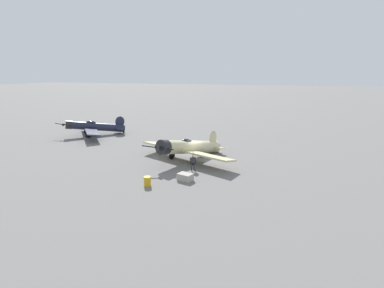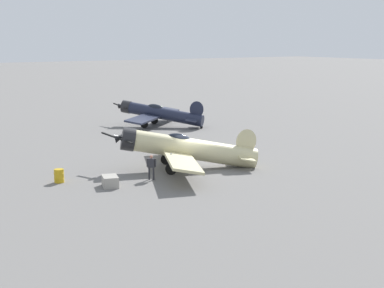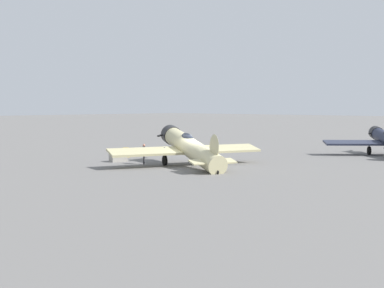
{
  "view_description": "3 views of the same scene",
  "coord_description": "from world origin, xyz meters",
  "px_view_note": "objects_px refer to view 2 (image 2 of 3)",
  "views": [
    {
      "loc": [
        32.84,
        10.01,
        10.09
      ],
      "look_at": [
        0.0,
        -0.0,
        1.8
      ],
      "focal_mm": 28.32,
      "sensor_mm": 36.0,
      "label": 1
    },
    {
      "loc": [
        22.33,
        34.07,
        9.19
      ],
      "look_at": [
        0.0,
        -0.0,
        1.8
      ],
      "focal_mm": 54.22,
      "sensor_mm": 36.0,
      "label": 2
    },
    {
      "loc": [
        -25.85,
        28.54,
        4.79
      ],
      "look_at": [
        0.0,
        -0.0,
        1.8
      ],
      "focal_mm": 46.31,
      "sensor_mm": 36.0,
      "label": 3
    }
  ],
  "objects_px": {
    "ground_crew_mechanic": "(151,165)",
    "airplane_mid_apron": "(159,113)",
    "airplane_foreground": "(185,149)",
    "equipment_crate": "(110,181)",
    "fuel_drum": "(59,176)"
  },
  "relations": [
    {
      "from": "ground_crew_mechanic",
      "to": "airplane_mid_apron",
      "type": "bearing_deg",
      "value": 15.55
    },
    {
      "from": "airplane_foreground",
      "to": "ground_crew_mechanic",
      "type": "height_order",
      "value": "airplane_foreground"
    },
    {
      "from": "airplane_foreground",
      "to": "equipment_crate",
      "type": "bearing_deg",
      "value": 39.28
    },
    {
      "from": "fuel_drum",
      "to": "airplane_mid_apron",
      "type": "bearing_deg",
      "value": -135.05
    },
    {
      "from": "fuel_drum",
      "to": "airplane_foreground",
      "type": "bearing_deg",
      "value": 173.11
    },
    {
      "from": "equipment_crate",
      "to": "fuel_drum",
      "type": "height_order",
      "value": "fuel_drum"
    },
    {
      "from": "airplane_foreground",
      "to": "ground_crew_mechanic",
      "type": "relative_size",
      "value": 7.38
    },
    {
      "from": "airplane_foreground",
      "to": "ground_crew_mechanic",
      "type": "distance_m",
      "value": 3.96
    },
    {
      "from": "airplane_mid_apron",
      "to": "ground_crew_mechanic",
      "type": "xyz_separation_m",
      "value": [
        12.31,
        20.31,
        -0.42
      ]
    },
    {
      "from": "airplane_foreground",
      "to": "fuel_drum",
      "type": "xyz_separation_m",
      "value": [
        9.0,
        -1.09,
        -1.04
      ]
    },
    {
      "from": "airplane_mid_apron",
      "to": "ground_crew_mechanic",
      "type": "height_order",
      "value": "airplane_mid_apron"
    },
    {
      "from": "airplane_mid_apron",
      "to": "fuel_drum",
      "type": "xyz_separation_m",
      "value": [
        17.69,
        17.66,
        -0.99
      ]
    },
    {
      "from": "airplane_foreground",
      "to": "equipment_crate",
      "type": "relative_size",
      "value": 7.83
    },
    {
      "from": "equipment_crate",
      "to": "fuel_drum",
      "type": "relative_size",
      "value": 1.78
    },
    {
      "from": "equipment_crate",
      "to": "fuel_drum",
      "type": "distance_m",
      "value": 3.65
    }
  ]
}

